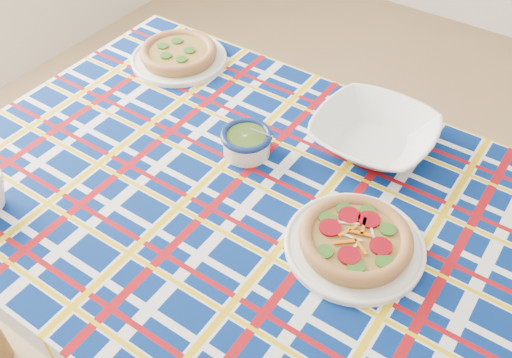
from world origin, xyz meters
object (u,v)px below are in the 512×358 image
Objects in this scene: dining_table at (275,233)px; serving_bowl at (374,134)px; pesto_bowl at (247,141)px; main_focaccia_plate at (356,239)px.

dining_table is 5.43× the size of serving_bowl.
pesto_bowl is at bearing -140.67° from serving_bowl.
dining_table is at bearing -178.76° from main_focaccia_plate.
main_focaccia_plate is at bearing -17.95° from pesto_bowl.
dining_table is 0.23m from pesto_bowl.
serving_bowl is at bearing 110.21° from main_focaccia_plate.
pesto_bowl is 0.43× the size of serving_bowl.
main_focaccia_plate is 0.36m from pesto_bowl.
main_focaccia_plate is (0.18, 0.00, 0.10)m from dining_table.
pesto_bowl reaches higher than serving_bowl.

